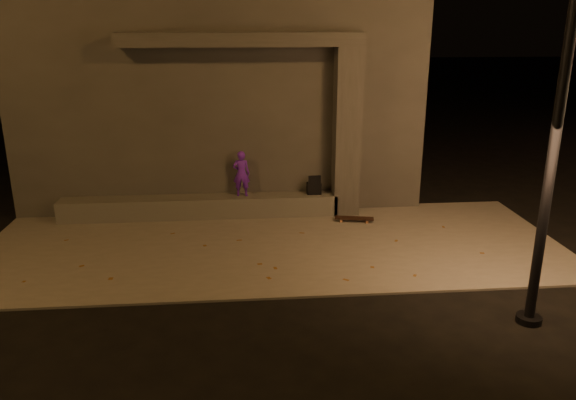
{
  "coord_description": "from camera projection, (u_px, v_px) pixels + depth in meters",
  "views": [
    {
      "loc": [
        -0.63,
        -8.02,
        4.12
      ],
      "look_at": [
        0.27,
        2.0,
        0.92
      ],
      "focal_mm": 35.0,
      "sensor_mm": 36.0,
      "label": 1
    }
  ],
  "objects": [
    {
      "name": "building",
      "position": [
        222.0,
        84.0,
        14.2
      ],
      "size": [
        9.0,
        5.1,
        5.22
      ],
      "color": "#3A3734",
      "rests_on": "ground"
    },
    {
      "name": "backpack",
      "position": [
        314.0,
        187.0,
        12.36
      ],
      "size": [
        0.32,
        0.21,
        0.44
      ],
      "rotation": [
        0.0,
        0.0,
        0.03
      ],
      "color": "black",
      "rests_on": "ledge"
    },
    {
      "name": "column",
      "position": [
        347.0,
        133.0,
        12.06
      ],
      "size": [
        0.55,
        0.55,
        3.6
      ],
      "primitive_type": "cube",
      "color": "#3A3734",
      "rests_on": "sidewalk"
    },
    {
      "name": "street_lamp_0",
      "position": [
        569.0,
        42.0,
        6.89
      ],
      "size": [
        0.36,
        0.36,
        6.81
      ],
      "color": "black",
      "rests_on": "ground"
    },
    {
      "name": "skateboard",
      "position": [
        354.0,
        218.0,
        11.97
      ],
      "size": [
        0.85,
        0.38,
        0.09
      ],
      "rotation": [
        0.0,
        0.0,
        -0.21
      ],
      "color": "black",
      "rests_on": "sidewalk"
    },
    {
      "name": "sidewalk",
      "position": [
        274.0,
        245.0,
        10.8
      ],
      "size": [
        11.0,
        4.4,
        0.04
      ],
      "primitive_type": "cube",
      "color": "slate",
      "rests_on": "ground"
    },
    {
      "name": "ledge",
      "position": [
        200.0,
        207.0,
        12.26
      ],
      "size": [
        6.0,
        0.55,
        0.45
      ],
      "primitive_type": "cube",
      "color": "#57554F",
      "rests_on": "sidewalk"
    },
    {
      "name": "skateboarder",
      "position": [
        241.0,
        174.0,
        12.12
      ],
      "size": [
        0.39,
        0.28,
        1.0
      ],
      "primitive_type": "imported",
      "rotation": [
        0.0,
        0.0,
        3.03
      ],
      "color": "#5D1DBC",
      "rests_on": "ledge"
    },
    {
      "name": "ground",
      "position": [
        282.0,
        294.0,
        8.91
      ],
      "size": [
        120.0,
        120.0,
        0.0
      ],
      "primitive_type": "plane",
      "color": "black",
      "rests_on": "ground"
    },
    {
      "name": "canopy",
      "position": [
        242.0,
        39.0,
        11.33
      ],
      "size": [
        5.0,
        0.7,
        0.28
      ],
      "primitive_type": "cube",
      "color": "#3A3734",
      "rests_on": "column"
    }
  ]
}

